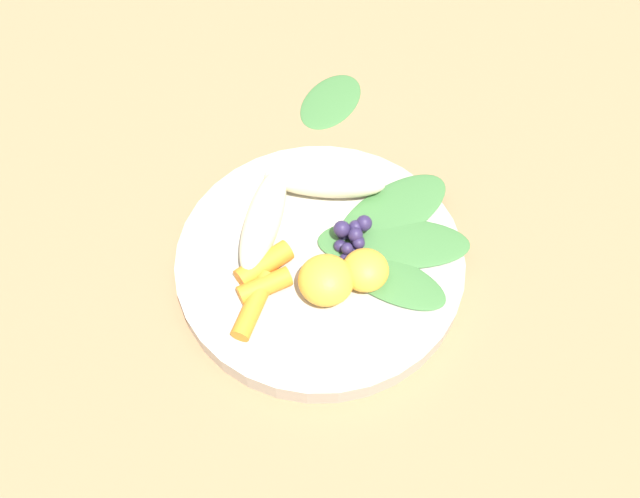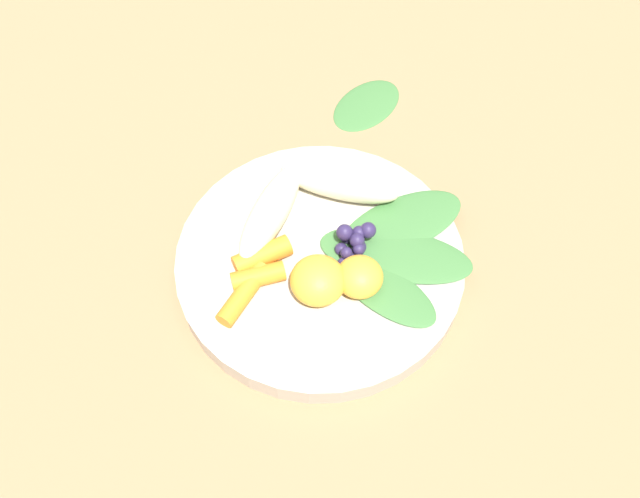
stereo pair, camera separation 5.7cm
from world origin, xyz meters
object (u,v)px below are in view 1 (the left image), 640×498
(banana_peeled_left, at_px, (264,219))
(orange_segment_near, at_px, (365,270))
(kale_leaf_stray, at_px, (331,100))
(banana_peeled_right, at_px, (325,181))
(bowl, at_px, (320,262))

(banana_peeled_left, bearing_deg, orange_segment_near, 71.28)
(kale_leaf_stray, bearing_deg, banana_peeled_right, -153.05)
(orange_segment_near, bearing_deg, banana_peeled_right, -178.18)
(banana_peeled_right, height_order, kale_leaf_stray, banana_peeled_right)
(bowl, xyz_separation_m, orange_segment_near, (0.03, 0.03, 0.03))
(banana_peeled_left, distance_m, banana_peeled_right, 0.07)
(banana_peeled_left, relative_size, kale_leaf_stray, 1.24)
(banana_peeled_right, relative_size, orange_segment_near, 2.81)
(bowl, relative_size, banana_peeled_left, 2.27)
(bowl, relative_size, kale_leaf_stray, 2.82)
(orange_segment_near, height_order, kale_leaf_stray, orange_segment_near)
(bowl, xyz_separation_m, banana_peeled_left, (-0.04, -0.04, 0.03))
(banana_peeled_left, distance_m, kale_leaf_stray, 0.20)
(orange_segment_near, xyz_separation_m, kale_leaf_stray, (-0.23, 0.05, -0.04))
(bowl, bearing_deg, orange_segment_near, 39.74)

